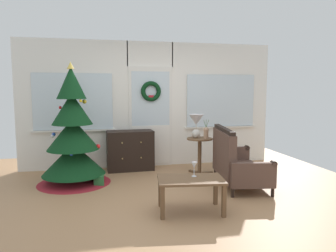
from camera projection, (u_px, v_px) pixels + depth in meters
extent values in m
plane|color=#AD7F56|center=(172.00, 198.00, 4.53)|extent=(6.76, 6.76, 0.00)
cube|color=white|center=(74.00, 105.00, 6.11)|extent=(2.15, 0.08, 2.55)
cube|color=white|center=(220.00, 104.00, 6.73)|extent=(2.15, 0.08, 2.55)
cube|color=white|center=(150.00, 54.00, 6.31)|extent=(0.94, 0.08, 0.50)
cube|color=silver|center=(151.00, 117.00, 6.41)|extent=(0.90, 0.05, 2.05)
cube|color=white|center=(151.00, 145.00, 6.45)|extent=(0.78, 0.02, 0.80)
cube|color=silver|center=(151.00, 99.00, 6.35)|extent=(0.78, 0.01, 1.10)
cube|color=silver|center=(73.00, 102.00, 6.04)|extent=(1.50, 0.01, 1.10)
cube|color=silver|center=(221.00, 101.00, 6.67)|extent=(1.50, 0.01, 1.10)
cube|color=silver|center=(74.00, 131.00, 6.10)|extent=(1.59, 0.06, 0.03)
cube|color=silver|center=(221.00, 127.00, 6.72)|extent=(1.59, 0.06, 0.03)
torus|color=black|center=(151.00, 91.00, 6.29)|extent=(0.41, 0.09, 0.41)
cube|color=red|center=(151.00, 98.00, 6.29)|extent=(0.10, 0.02, 0.10)
cylinder|color=#4C331E|center=(74.00, 177.00, 5.28)|extent=(0.10, 0.10, 0.22)
cone|color=maroon|center=(74.00, 180.00, 5.28)|extent=(1.22, 1.22, 0.10)
cone|color=#0F3819|center=(74.00, 159.00, 5.24)|extent=(1.05, 1.05, 0.53)
cone|color=#0F3819|center=(73.00, 134.00, 5.19)|extent=(0.86, 0.86, 0.53)
cone|color=#0F3819|center=(72.00, 108.00, 5.15)|extent=(0.67, 0.67, 0.53)
cone|color=#0F3819|center=(71.00, 83.00, 5.10)|extent=(0.48, 0.48, 0.53)
cone|color=#E0BC4C|center=(70.00, 65.00, 5.07)|extent=(0.12, 0.12, 0.12)
sphere|color=red|center=(60.00, 108.00, 5.26)|extent=(0.05, 0.05, 0.05)
sphere|color=gold|center=(81.00, 101.00, 5.00)|extent=(0.05, 0.05, 0.05)
sphere|color=silver|center=(52.00, 136.00, 5.16)|extent=(0.05, 0.05, 0.05)
sphere|color=#264CB2|center=(54.00, 134.00, 5.18)|extent=(0.07, 0.07, 0.07)
sphere|color=red|center=(98.00, 146.00, 5.27)|extent=(0.07, 0.07, 0.07)
sphere|color=gold|center=(84.00, 102.00, 5.30)|extent=(0.07, 0.07, 0.07)
sphere|color=silver|center=(76.00, 122.00, 5.46)|extent=(0.07, 0.07, 0.07)
sphere|color=#264CB2|center=(71.00, 154.00, 4.85)|extent=(0.05, 0.05, 0.05)
cube|color=black|center=(130.00, 150.00, 6.14)|extent=(0.92, 0.46, 0.78)
sphere|color=tan|center=(122.00, 143.00, 5.86)|extent=(0.03, 0.03, 0.03)
sphere|color=tan|center=(141.00, 142.00, 5.95)|extent=(0.03, 0.03, 0.03)
sphere|color=tan|center=(122.00, 159.00, 5.89)|extent=(0.03, 0.03, 0.03)
sphere|color=tan|center=(141.00, 158.00, 5.98)|extent=(0.03, 0.03, 0.03)
cylinder|color=black|center=(273.00, 192.00, 4.60)|extent=(0.05, 0.05, 0.14)
cylinder|color=black|center=(247.00, 170.00, 5.84)|extent=(0.05, 0.05, 0.14)
cylinder|color=black|center=(233.00, 193.00, 4.57)|extent=(0.05, 0.05, 0.14)
cylinder|color=black|center=(215.00, 171.00, 5.81)|extent=(0.05, 0.05, 0.14)
cube|color=brown|center=(241.00, 172.00, 5.19)|extent=(0.90, 1.29, 0.14)
cube|color=brown|center=(224.00, 150.00, 5.13)|extent=(0.31, 1.20, 0.62)
cube|color=black|center=(224.00, 129.00, 5.09)|extent=(0.26, 1.17, 0.06)
cube|color=brown|center=(253.00, 175.00, 4.54)|extent=(0.67, 0.19, 0.38)
cylinder|color=black|center=(273.00, 164.00, 4.53)|extent=(0.10, 0.10, 0.09)
cube|color=brown|center=(231.00, 157.00, 5.81)|extent=(0.67, 0.19, 0.38)
cylinder|color=black|center=(247.00, 148.00, 5.81)|extent=(0.10, 0.10, 0.09)
cylinder|color=brown|center=(200.00, 139.00, 5.76)|extent=(0.48, 0.48, 0.02)
cylinder|color=brown|center=(200.00, 157.00, 5.80)|extent=(0.07, 0.07, 0.66)
cube|color=brown|center=(207.00, 173.00, 5.87)|extent=(0.20, 0.05, 0.04)
cube|color=brown|center=(193.00, 172.00, 5.95)|extent=(0.14, 0.20, 0.04)
cube|color=brown|center=(197.00, 175.00, 5.68)|extent=(0.14, 0.20, 0.04)
sphere|color=silver|center=(196.00, 134.00, 5.78)|extent=(0.16, 0.16, 0.16)
cylinder|color=silver|center=(196.00, 127.00, 5.76)|extent=(0.02, 0.02, 0.06)
cone|color=silver|center=(196.00, 120.00, 5.75)|extent=(0.28, 0.28, 0.20)
cylinder|color=tan|center=(206.00, 134.00, 5.71)|extent=(0.09, 0.09, 0.16)
sphere|color=tan|center=(206.00, 130.00, 5.70)|extent=(0.10, 0.10, 0.10)
cylinder|color=#4C7042|center=(205.00, 124.00, 5.69)|extent=(0.07, 0.01, 0.17)
cylinder|color=#4C7042|center=(206.00, 124.00, 5.69)|extent=(0.01, 0.01, 0.18)
cylinder|color=#4C7042|center=(207.00, 124.00, 5.70)|extent=(0.07, 0.01, 0.17)
cube|color=brown|center=(191.00, 180.00, 3.99)|extent=(0.90, 0.62, 0.03)
cube|color=brown|center=(162.00, 203.00, 3.77)|extent=(0.05, 0.05, 0.41)
cube|color=brown|center=(224.00, 201.00, 3.83)|extent=(0.05, 0.05, 0.41)
cube|color=brown|center=(160.00, 191.00, 4.20)|extent=(0.05, 0.05, 0.41)
cube|color=brown|center=(216.00, 190.00, 4.27)|extent=(0.05, 0.05, 0.41)
cylinder|color=silver|center=(194.00, 176.00, 4.08)|extent=(0.06, 0.06, 0.01)
cylinder|color=silver|center=(194.00, 172.00, 4.08)|extent=(0.01, 0.01, 0.10)
cone|color=silver|center=(194.00, 165.00, 4.07)|extent=(0.08, 0.08, 0.09)
cube|color=#266633|center=(99.00, 180.00, 5.15)|extent=(0.16, 0.15, 0.16)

